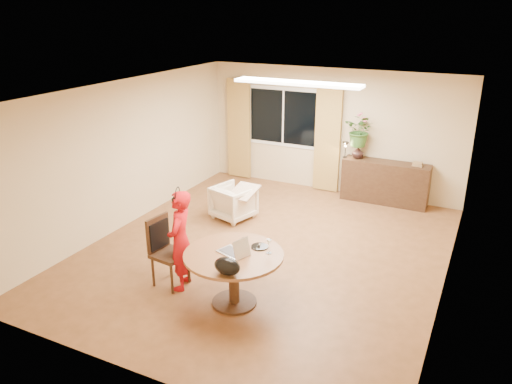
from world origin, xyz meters
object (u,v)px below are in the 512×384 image
Objects in this scene: dining_chair at (170,253)px; armchair at (234,202)px; child at (180,240)px; sideboard at (385,182)px; dining_table at (234,264)px.

dining_chair is 2.54m from armchair.
armchair is (-0.34, 2.51, -0.19)m from dining_chair.
armchair is at bearing 105.27° from dining_chair.
child is 0.85× the size of sideboard.
dining_chair is 1.44× the size of armchair.
child is at bearing 117.79° from armchair.
armchair is at bearing 176.06° from child.
dining_table is 1.05m from dining_chair.
armchair is (-1.38, 2.54, -0.27)m from dining_table.
dining_chair is 0.59× the size of sideboard.
dining_table is 0.77× the size of sideboard.
dining_table is 1.30× the size of dining_chair.
child is 2.07× the size of armchair.
dining_chair is at bearing -114.03° from sideboard.
dining_table is 1.88× the size of armchair.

